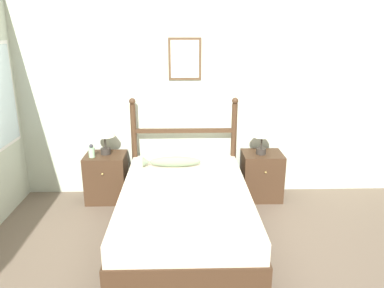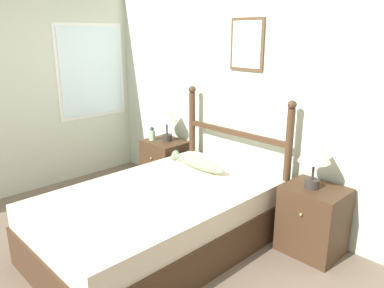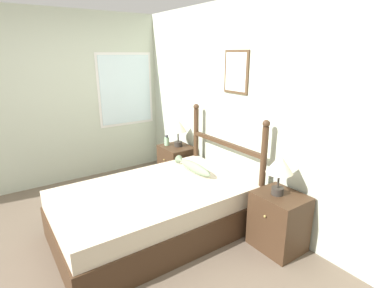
% 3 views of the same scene
% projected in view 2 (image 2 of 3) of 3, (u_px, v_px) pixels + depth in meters
% --- Properties ---
extents(ground_plane, '(16.00, 16.00, 0.00)m').
position_uv_depth(ground_plane, '(109.00, 276.00, 2.95)').
color(ground_plane, brown).
extents(wall_back, '(6.40, 0.08, 2.55)m').
position_uv_depth(wall_back, '(250.00, 91.00, 3.74)').
color(wall_back, beige).
rests_on(wall_back, ground_plane).
extents(bed, '(1.32, 2.10, 0.54)m').
position_uv_depth(bed, '(159.00, 220.00, 3.28)').
color(bed, '#3D2819').
rests_on(bed, ground_plane).
extents(headboard, '(1.33, 0.08, 1.28)m').
position_uv_depth(headboard, '(235.00, 149.00, 3.83)').
color(headboard, '#3D2819').
rests_on(headboard, ground_plane).
extents(nightstand_left, '(0.49, 0.44, 0.60)m').
position_uv_depth(nightstand_left, '(166.00, 165.00, 4.55)').
color(nightstand_left, '#3D2819').
rests_on(nightstand_left, ground_plane).
extents(nightstand_right, '(0.49, 0.44, 0.60)m').
position_uv_depth(nightstand_right, '(313.00, 220.00, 3.21)').
color(nightstand_right, '#3D2819').
rests_on(nightstand_right, ground_plane).
extents(table_lamp_left, '(0.26, 0.26, 0.42)m').
position_uv_depth(table_lamp_left, '(167.00, 116.00, 4.39)').
color(table_lamp_left, '#2D2823').
rests_on(table_lamp_left, nightstand_left).
extents(table_lamp_right, '(0.26, 0.26, 0.42)m').
position_uv_depth(table_lamp_right, '(315.00, 153.00, 3.04)').
color(table_lamp_right, '#2D2823').
rests_on(table_lamp_right, nightstand_right).
extents(bottle, '(0.07, 0.07, 0.16)m').
position_uv_depth(bottle, '(152.00, 134.00, 4.48)').
color(bottle, '#99C699').
rests_on(bottle, nightstand_left).
extents(fish_pillow, '(0.67, 0.11, 0.13)m').
position_uv_depth(fish_pillow, '(198.00, 163.00, 3.71)').
color(fish_pillow, gray).
rests_on(fish_pillow, bed).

